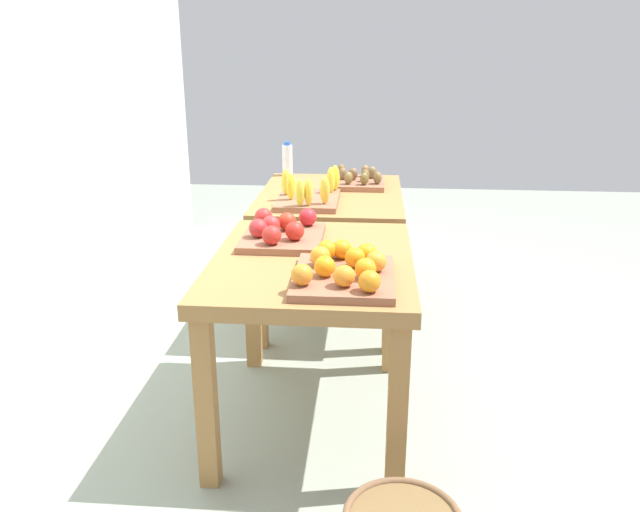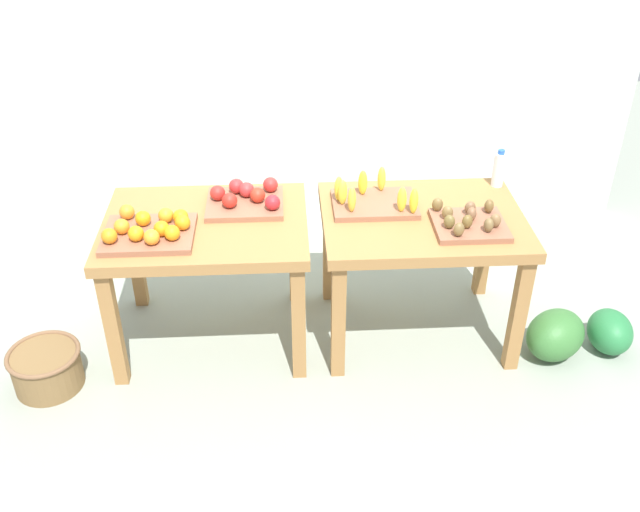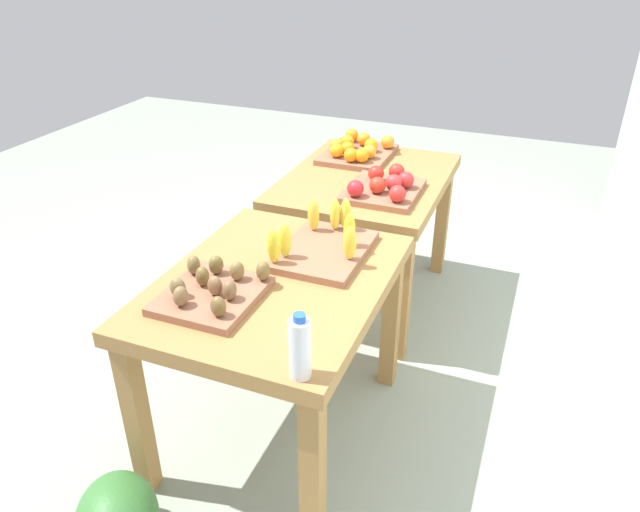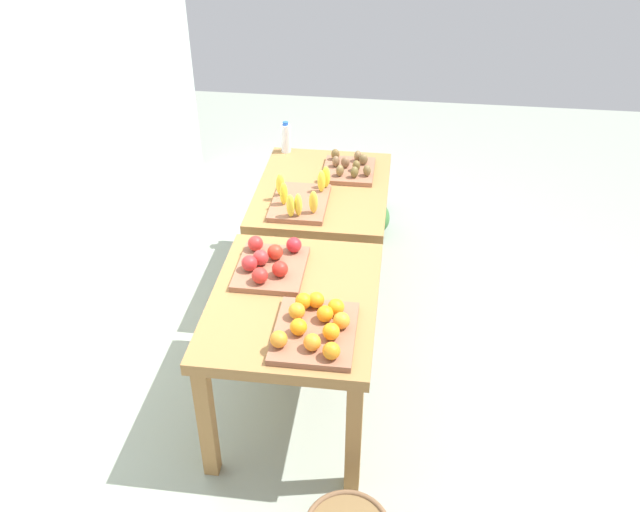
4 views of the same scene
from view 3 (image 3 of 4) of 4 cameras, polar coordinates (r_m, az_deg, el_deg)
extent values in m
plane|color=gray|center=(3.06, 0.71, -9.09)|extent=(8.00, 8.00, 0.00)
cube|color=#9D6E3D|center=(3.17, 4.46, 7.12)|extent=(1.04, 0.80, 0.06)
cube|color=#9D6E3D|center=(3.82, 1.49, 5.02)|extent=(0.07, 0.07, 0.68)
cube|color=#9D6E3D|center=(3.06, -4.52, -1.47)|extent=(0.07, 0.07, 0.68)
cube|color=#9D6E3D|center=(3.66, 11.53, 3.33)|extent=(0.07, 0.07, 0.68)
cube|color=#9D6E3D|center=(2.87, 7.85, -4.00)|extent=(0.07, 0.07, 0.68)
cube|color=#9D6E3D|center=(2.23, -4.36, -2.80)|extent=(1.04, 0.80, 0.06)
cube|color=#9D6E3D|center=(2.91, -6.23, -3.31)|extent=(0.07, 0.07, 0.68)
cube|color=#9D6E3D|center=(2.31, -17.02, -14.54)|extent=(0.07, 0.07, 0.68)
cube|color=#9D6E3D|center=(2.70, 6.76, -6.15)|extent=(0.07, 0.07, 0.68)
cube|color=#9D6E3D|center=(2.05, -0.71, -20.08)|extent=(0.07, 0.07, 0.68)
cube|color=#915C43|center=(3.42, 3.59, 9.63)|extent=(0.44, 0.36, 0.03)
sphere|color=orange|center=(3.52, 4.18, 11.06)|extent=(0.11, 0.11, 0.08)
sphere|color=orange|center=(3.42, 4.89, 10.48)|extent=(0.10, 0.10, 0.08)
sphere|color=orange|center=(3.25, 4.00, 9.53)|extent=(0.09, 0.09, 0.08)
sphere|color=orange|center=(3.35, 2.63, 10.19)|extent=(0.10, 0.10, 0.08)
sphere|color=orange|center=(3.41, 1.59, 10.54)|extent=(0.10, 0.10, 0.08)
sphere|color=orange|center=(3.48, 6.48, 10.75)|extent=(0.09, 0.09, 0.08)
sphere|color=orange|center=(3.47, 2.63, 10.84)|extent=(0.10, 0.10, 0.08)
sphere|color=orange|center=(3.59, 3.06, 11.43)|extent=(0.10, 0.10, 0.08)
sphere|color=orange|center=(3.32, 1.59, 10.01)|extent=(0.09, 0.09, 0.08)
sphere|color=orange|center=(3.31, 4.72, 9.88)|extent=(0.11, 0.11, 0.08)
sphere|color=orange|center=(3.25, 2.95, 9.59)|extent=(0.10, 0.10, 0.08)
cube|color=#915C43|center=(2.94, 6.02, 6.18)|extent=(0.40, 0.34, 0.03)
sphere|color=red|center=(2.90, 7.04, 6.95)|extent=(0.11, 0.11, 0.08)
sphere|color=red|center=(2.86, 5.50, 6.74)|extent=(0.11, 0.11, 0.08)
sphere|color=red|center=(3.04, 7.31, 8.00)|extent=(0.11, 0.11, 0.08)
sphere|color=red|center=(2.81, 3.39, 6.44)|extent=(0.10, 0.10, 0.08)
sphere|color=red|center=(2.94, 8.19, 7.19)|extent=(0.11, 0.11, 0.08)
sphere|color=red|center=(2.77, 7.40, 5.90)|extent=(0.09, 0.09, 0.08)
sphere|color=red|center=(3.00, 5.36, 7.83)|extent=(0.10, 0.10, 0.08)
cube|color=#915C43|center=(2.37, 0.41, 0.47)|extent=(0.44, 0.32, 0.03)
ellipsoid|color=yellow|center=(2.48, 2.47, 4.02)|extent=(0.06, 0.07, 0.14)
ellipsoid|color=yellow|center=(2.47, -0.63, 3.94)|extent=(0.05, 0.06, 0.14)
ellipsoid|color=yellow|center=(2.27, -3.36, 1.49)|extent=(0.07, 0.07, 0.14)
ellipsoid|color=yellow|center=(2.23, -4.44, 0.94)|extent=(0.05, 0.06, 0.14)
ellipsoid|color=yellow|center=(2.35, 2.82, 2.53)|extent=(0.06, 0.06, 0.14)
ellipsoid|color=yellow|center=(2.25, 2.87, 1.26)|extent=(0.05, 0.06, 0.14)
ellipsoid|color=yellow|center=(2.48, 1.44, 4.02)|extent=(0.06, 0.06, 0.14)
cube|color=#915C43|center=(2.12, -10.26, -3.71)|extent=(0.36, 0.32, 0.03)
ellipsoid|color=brown|center=(2.20, -9.87, -0.83)|extent=(0.07, 0.07, 0.07)
ellipsoid|color=brown|center=(2.21, -11.94, -0.84)|extent=(0.07, 0.07, 0.07)
ellipsoid|color=brown|center=(2.07, -9.98, -2.80)|extent=(0.06, 0.07, 0.07)
ellipsoid|color=brown|center=(2.15, -7.91, -1.40)|extent=(0.07, 0.06, 0.07)
ellipsoid|color=brown|center=(2.04, -13.14, -3.76)|extent=(0.06, 0.05, 0.07)
ellipsoid|color=brown|center=(2.14, -11.14, -1.89)|extent=(0.07, 0.07, 0.07)
ellipsoid|color=brown|center=(1.96, -9.67, -4.76)|extent=(0.06, 0.07, 0.07)
ellipsoid|color=brown|center=(2.04, -8.61, -3.23)|extent=(0.06, 0.05, 0.07)
ellipsoid|color=brown|center=(2.09, -13.40, -2.94)|extent=(0.05, 0.06, 0.07)
ellipsoid|color=brown|center=(2.14, -5.44, -1.42)|extent=(0.06, 0.05, 0.07)
cylinder|color=silver|center=(1.71, -1.92, -8.84)|extent=(0.07, 0.07, 0.19)
cylinder|color=blue|center=(1.65, -1.98, -5.90)|extent=(0.04, 0.04, 0.02)
cylinder|color=brown|center=(4.24, 3.07, 3.94)|extent=(0.34, 0.34, 0.21)
torus|color=brown|center=(4.19, 3.10, 5.21)|extent=(0.37, 0.37, 0.02)
camera|label=1|loc=(5.36, 11.01, 25.17)|focal=36.01mm
camera|label=2|loc=(4.75, -44.19, 30.43)|focal=40.25mm
camera|label=4|loc=(5.53, 9.77, 37.08)|focal=37.56mm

